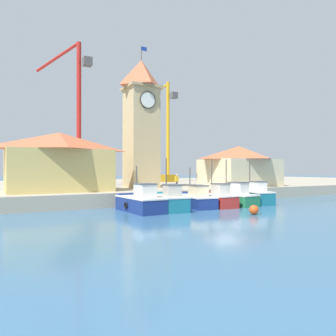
# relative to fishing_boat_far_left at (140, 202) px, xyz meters

# --- Properties ---
(ground_plane) EXTENTS (300.00, 300.00, 0.00)m
(ground_plane) POSITION_rel_fishing_boat_far_left_xyz_m (6.30, -2.55, -0.77)
(ground_plane) COLOR #386689
(quay_wharf) EXTENTS (120.00, 40.00, 1.27)m
(quay_wharf) POSITION_rel_fishing_boat_far_left_xyz_m (6.30, 23.65, -0.14)
(quay_wharf) COLOR #A89E89
(quay_wharf) RESTS_ON ground
(fishing_boat_far_left) EXTENTS (2.39, 5.24, 3.66)m
(fishing_boat_far_left) POSITION_rel_fishing_boat_far_left_xyz_m (0.00, 0.00, 0.00)
(fishing_boat_far_left) COLOR navy
(fishing_boat_far_left) RESTS_ON ground
(fishing_boat_left_outer) EXTENTS (2.63, 5.02, 4.30)m
(fishing_boat_left_outer) POSITION_rel_fishing_boat_far_left_xyz_m (2.45, -0.22, -0.01)
(fishing_boat_left_outer) COLOR #196B7F
(fishing_boat_left_outer) RESTS_ON ground
(fishing_boat_left_inner) EXTENTS (2.47, 5.39, 3.52)m
(fishing_boat_left_inner) POSITION_rel_fishing_boat_far_left_xyz_m (5.47, 0.67, -0.09)
(fishing_boat_left_inner) COLOR navy
(fishing_boat_left_inner) RESTS_ON ground
(fishing_boat_mid_left) EXTENTS (2.11, 4.54, 4.32)m
(fishing_boat_mid_left) POSITION_rel_fishing_boat_far_left_xyz_m (7.44, 0.07, -0.05)
(fishing_boat_mid_left) COLOR #AD2823
(fishing_boat_mid_left) RESTS_ON ground
(fishing_boat_center) EXTENTS (2.65, 5.46, 4.32)m
(fishing_boat_center) POSITION_rel_fishing_boat_far_left_xyz_m (9.63, 0.44, -0.05)
(fishing_boat_center) COLOR #237A4C
(fishing_boat_center) RESTS_ON ground
(fishing_boat_mid_right) EXTENTS (2.57, 5.01, 4.14)m
(fishing_boat_mid_right) POSITION_rel_fishing_boat_far_left_xyz_m (12.30, 0.38, 0.01)
(fishing_boat_mid_right) COLOR #196B7F
(fishing_boat_mid_right) RESTS_ON ground
(clock_tower) EXTENTS (3.82, 3.82, 16.33)m
(clock_tower) POSITION_rel_fishing_boat_far_left_xyz_m (4.89, 10.76, 8.26)
(clock_tower) COLOR tan
(clock_tower) RESTS_ON quay_wharf
(warehouse_left) EXTENTS (9.68, 5.93, 5.59)m
(warehouse_left) POSITION_rel_fishing_boat_far_left_xyz_m (-4.65, 8.45, 3.35)
(warehouse_left) COLOR tan
(warehouse_left) RESTS_ON quay_wharf
(warehouse_right) EXTENTS (8.88, 7.39, 5.06)m
(warehouse_right) POSITION_rel_fishing_boat_far_left_xyz_m (17.61, 8.55, 3.08)
(warehouse_right) COLOR beige
(warehouse_right) RESTS_ON quay_wharf
(port_crane_near) EXTENTS (3.32, 7.26, 16.84)m
(port_crane_near) POSITION_rel_fishing_boat_far_left_xyz_m (15.89, 24.51, 6.90)
(port_crane_near) COLOR #976E11
(port_crane_near) RESTS_ON quay_wharf
(port_crane_far) EXTENTS (5.38, 7.80, 17.57)m
(port_crane_far) POSITION_rel_fishing_boat_far_left_xyz_m (-1.09, 16.18, 7.34)
(port_crane_far) COLOR maroon
(port_crane_far) RESTS_ON quay_wharf
(mooring_buoy) EXTENTS (0.70, 0.70, 0.70)m
(mooring_buoy) POSITION_rel_fishing_boat_far_left_xyz_m (6.75, -5.51, -0.42)
(mooring_buoy) COLOR #E54C19
(mooring_buoy) RESTS_ON ground
(dock_worker_near_tower) EXTENTS (0.34, 0.22, 1.62)m
(dock_worker_near_tower) POSITION_rel_fishing_boat_far_left_xyz_m (6.19, 4.87, 1.34)
(dock_worker_near_tower) COLOR #33333D
(dock_worker_near_tower) RESTS_ON quay_wharf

